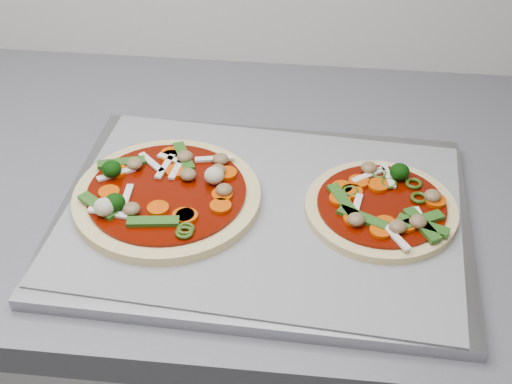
# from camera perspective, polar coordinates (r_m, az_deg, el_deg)

# --- Properties ---
(countertop) EXTENTS (3.60, 0.60, 0.04)m
(countertop) POSITION_cam_1_polar(r_m,az_deg,el_deg) (0.93, 15.02, -0.77)
(countertop) COLOR slate
(countertop) RESTS_ON base_cabinet
(baking_tray) EXTENTS (0.49, 0.37, 0.02)m
(baking_tray) POSITION_cam_1_polar(r_m,az_deg,el_deg) (0.84, 0.54, -1.93)
(baking_tray) COLOR gray
(baking_tray) RESTS_ON countertop
(parchment) EXTENTS (0.48, 0.36, 0.00)m
(parchment) POSITION_cam_1_polar(r_m,az_deg,el_deg) (0.83, 0.54, -1.48)
(parchment) COLOR gray
(parchment) RESTS_ON baking_tray
(pizza_left) EXTENTS (0.26, 0.26, 0.04)m
(pizza_left) POSITION_cam_1_polar(r_m,az_deg,el_deg) (0.85, -7.21, -0.17)
(pizza_left) COLOR #DFBC7D
(pizza_left) RESTS_ON parchment
(pizza_right) EXTENTS (0.19, 0.19, 0.03)m
(pizza_right) POSITION_cam_1_polar(r_m,az_deg,el_deg) (0.84, 10.09, -1.15)
(pizza_right) COLOR #DFBC7D
(pizza_right) RESTS_ON parchment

